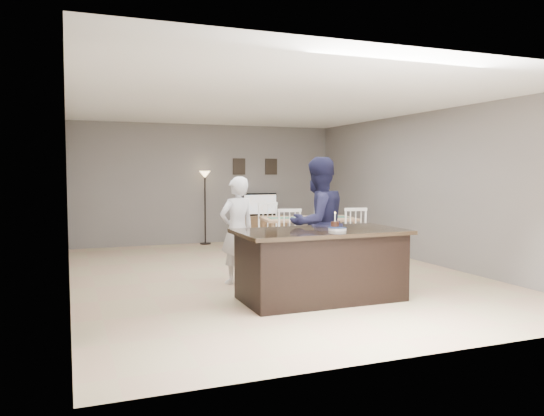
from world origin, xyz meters
name	(u,v)px	position (x,y,z in m)	size (l,w,h in m)	color
floor	(270,274)	(0.00, 0.00, 0.00)	(8.00, 8.00, 0.00)	tan
room_shell	(270,169)	(0.00, 0.00, 1.68)	(8.00, 8.00, 8.00)	slate
kitchen_island	(321,264)	(0.00, -1.80, 0.45)	(2.15, 1.10, 0.90)	black
tv_console	(260,229)	(1.20, 3.77, 0.30)	(1.20, 0.40, 0.60)	brown
television	(259,204)	(1.20, 3.84, 0.86)	(0.91, 0.12, 0.53)	black
tv_screen_glow	(260,204)	(1.20, 3.76, 0.87)	(0.78, 0.78, 0.00)	orange
picture_frames	(255,167)	(1.15, 3.98, 1.75)	(1.10, 0.02, 0.38)	black
doorway	(69,211)	(-2.99, -2.30, 1.26)	(0.00, 2.10, 2.65)	black
woman	(237,230)	(-0.69, -0.45, 0.78)	(0.57, 0.37, 1.57)	silver
man	(318,224)	(0.23, -1.25, 0.92)	(0.89, 0.70, 1.84)	#171732
birthday_cake	(335,225)	(0.19, -1.82, 0.95)	(0.14, 0.14, 0.22)	gold
plate_stack	(337,229)	(0.16, -1.95, 0.92)	(0.23, 0.23, 0.04)	white
dining_table	(308,225)	(1.14, 1.01, 0.65)	(1.88, 2.12, 1.02)	tan
floor_lamp	(205,187)	(-0.11, 3.79, 1.28)	(0.25, 0.25, 1.65)	black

